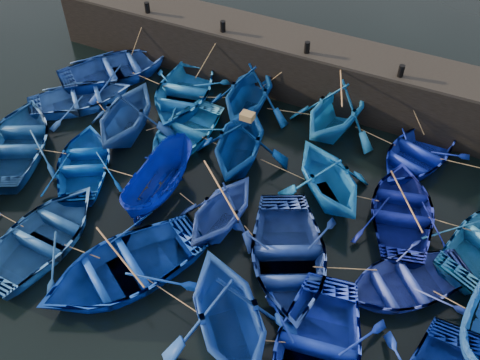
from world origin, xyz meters
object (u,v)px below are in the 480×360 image
at_px(boat_8, 183,133).
at_px(wooden_crate, 247,116).
at_px(boat_0, 117,68).
at_px(boat_13, 18,142).

bearing_deg(boat_8, wooden_crate, 1.00).
distance_m(boat_0, boat_8, 5.88).
height_order(boat_0, wooden_crate, wooden_crate).
bearing_deg(boat_13, wooden_crate, 173.78).
relative_size(boat_13, wooden_crate, 10.84).
bearing_deg(boat_0, boat_13, 124.04).
distance_m(boat_0, boat_13, 6.26).
distance_m(boat_8, wooden_crate, 3.64).
bearing_deg(wooden_crate, boat_8, 176.94).
height_order(boat_0, boat_8, boat_0).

